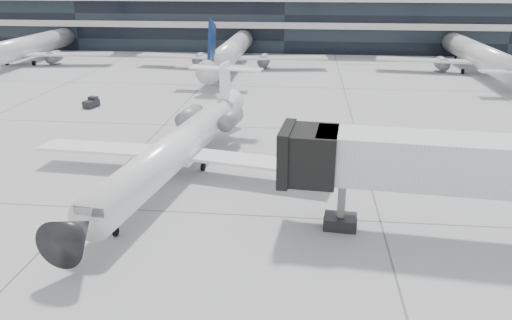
# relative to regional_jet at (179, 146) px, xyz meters

# --- Properties ---
(ground) EXTENTS (220.00, 220.00, 0.00)m
(ground) POSITION_rel_regional_jet_xyz_m (4.84, -6.64, -2.36)
(ground) COLOR #959598
(ground) RESTS_ON ground
(terminal) EXTENTS (170.00, 22.00, 10.00)m
(terminal) POSITION_rel_regional_jet_xyz_m (4.84, 75.36, 2.64)
(terminal) COLOR black
(terminal) RESTS_ON ground
(bg_jet_left) EXTENTS (32.00, 40.00, 9.60)m
(bg_jet_left) POSITION_rel_regional_jet_xyz_m (-40.16, 48.36, -2.36)
(bg_jet_left) COLOR silver
(bg_jet_left) RESTS_ON ground
(bg_jet_center) EXTENTS (32.00, 40.00, 9.60)m
(bg_jet_center) POSITION_rel_regional_jet_xyz_m (-3.16, 48.36, -2.36)
(bg_jet_center) COLOR silver
(bg_jet_center) RESTS_ON ground
(bg_jet_right) EXTENTS (32.00, 40.00, 9.60)m
(bg_jet_right) POSITION_rel_regional_jet_xyz_m (36.84, 48.36, -2.36)
(bg_jet_right) COLOR silver
(bg_jet_right) RESTS_ON ground
(regional_jet) EXTENTS (23.97, 29.91, 6.91)m
(regional_jet) POSITION_rel_regional_jet_xyz_m (0.00, 0.00, 0.00)
(regional_jet) COLOR white
(regional_jet) RESTS_ON ground
(jet_bridge) EXTENTS (20.35, 5.72, 6.53)m
(jet_bridge) POSITION_rel_regional_jet_xyz_m (19.52, -8.38, 2.40)
(jet_bridge) COLOR #B3B6B8
(jet_bridge) RESTS_ON ground
(traffic_cone) EXTENTS (0.40, 0.40, 0.53)m
(traffic_cone) POSITION_rel_regional_jet_xyz_m (-1.03, 4.27, -2.11)
(traffic_cone) COLOR #FF530D
(traffic_cone) RESTS_ON ground
(far_tug) EXTENTS (1.59, 2.15, 1.23)m
(far_tug) POSITION_rel_regional_jet_xyz_m (-15.80, 19.68, -1.81)
(far_tug) COLOR black
(far_tug) RESTS_ON ground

